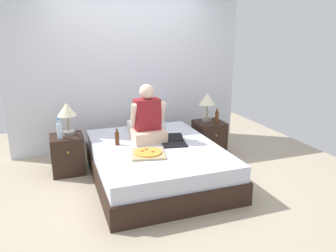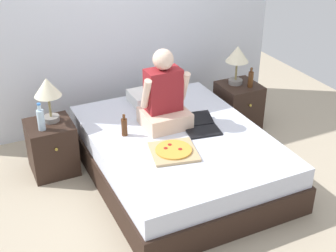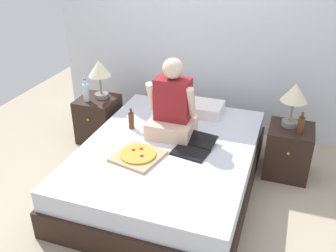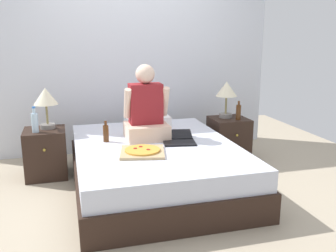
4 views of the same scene
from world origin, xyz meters
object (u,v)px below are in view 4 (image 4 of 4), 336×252
object	(u,v)px
lamp_on_right_nightstand	(226,92)
lamp_on_left_nightstand	(46,99)
beer_bottle	(238,112)
person_seated	(146,112)
nightstand_left	(46,153)
nightstand_right	(229,139)
laptop	(179,140)
pizza_box	(142,151)
bed	(155,166)
water_bottle	(35,122)
beer_bottle_on_bed	(106,133)

from	to	relation	value
lamp_on_right_nightstand	lamp_on_left_nightstand	bearing A→B (deg)	180.00
beer_bottle	person_seated	bearing A→B (deg)	-166.96
lamp_on_right_nightstand	nightstand_left	bearing A→B (deg)	-178.67
nightstand_right	laptop	distance (m)	1.07
lamp_on_left_nightstand	pizza_box	size ratio (longest dim) A/B	0.95
bed	lamp_on_right_nightstand	xyz separation A→B (m)	(1.07, 0.66, 0.63)
person_seated	pizza_box	distance (m)	0.60
pizza_box	person_seated	bearing A→B (deg)	73.98
water_bottle	nightstand_right	bearing A→B (deg)	2.27
lamp_on_right_nightstand	person_seated	bearing A→B (deg)	-158.78
bed	nightstand_left	xyz separation A→B (m)	(-1.10, 0.61, 0.04)
pizza_box	beer_bottle	bearing A→B (deg)	30.55
lamp_on_right_nightstand	laptop	bearing A→B (deg)	-140.85
lamp_on_left_nightstand	nightstand_right	bearing A→B (deg)	-1.33
person_seated	pizza_box	bearing A→B (deg)	-106.02
bed	nightstand_right	distance (m)	1.26
lamp_on_right_nightstand	water_bottle	bearing A→B (deg)	-176.43
water_bottle	nightstand_right	world-z (taller)	water_bottle
water_bottle	beer_bottle	world-z (taller)	water_bottle
lamp_on_left_nightstand	nightstand_right	xyz separation A→B (m)	(2.15, -0.05, -0.59)
beer_bottle_on_bed	person_seated	bearing A→B (deg)	4.31
bed	person_seated	size ratio (longest dim) A/B	2.72
beer_bottle	pizza_box	world-z (taller)	beer_bottle
laptop	nightstand_left	bearing A→B (deg)	155.42
nightstand_right	beer_bottle	distance (m)	0.38
lamp_on_right_nightstand	pizza_box	distance (m)	1.62
lamp_on_right_nightstand	person_seated	distance (m)	1.19
bed	nightstand_left	size ratio (longest dim) A/B	3.97
laptop	nightstand_right	bearing A→B (deg)	35.99
laptop	pizza_box	xyz separation A→B (m)	(-0.44, -0.28, -0.00)
water_bottle	lamp_on_right_nightstand	xyz separation A→B (m)	(2.24, 0.14, 0.22)
nightstand_left	laptop	bearing A→B (deg)	-24.58
laptop	pizza_box	distance (m)	0.52
bed	lamp_on_right_nightstand	bearing A→B (deg)	31.95
water_bottle	beer_bottle	distance (m)	2.34
nightstand_right	beer_bottle	xyz separation A→B (m)	(0.07, -0.10, 0.36)
bed	laptop	xyz separation A→B (m)	(0.25, -0.00, 0.26)
nightstand_right	person_seated	distance (m)	1.29
nightstand_left	water_bottle	distance (m)	0.40
laptop	beer_bottle_on_bed	world-z (taller)	beer_bottle_on_bed
lamp_on_right_nightstand	beer_bottle	xyz separation A→B (m)	(0.10, -0.15, -0.23)
beer_bottle	person_seated	distance (m)	1.24
nightstand_left	laptop	size ratio (longest dim) A/B	1.16
pizza_box	water_bottle	bearing A→B (deg)	140.65
lamp_on_left_nightstand	lamp_on_right_nightstand	xyz separation A→B (m)	(2.12, 0.00, 0.00)
water_bottle	person_seated	distance (m)	1.18
water_bottle	beer_bottle	xyz separation A→B (m)	(2.34, -0.01, -0.02)
person_seated	lamp_on_left_nightstand	bearing A→B (deg)	157.12
person_seated	pizza_box	xyz separation A→B (m)	(-0.15, -0.52, -0.27)
lamp_on_left_nightstand	beer_bottle_on_bed	bearing A→B (deg)	-38.22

